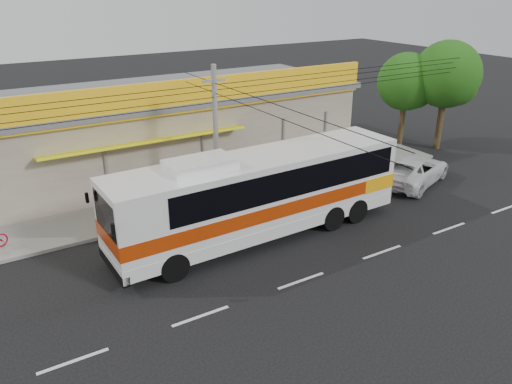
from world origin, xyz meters
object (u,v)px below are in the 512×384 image
coach_bus (264,189)px  utility_pole (214,93)px  white_car (413,170)px  tree_far (408,84)px  tree_near (449,77)px

coach_bus → utility_pole: 4.65m
white_car → tree_far: bearing=-61.6°
utility_pole → coach_bus: bearing=-77.4°
coach_bus → tree_near: size_ratio=1.89×
coach_bus → tree_far: size_ratio=2.14×
tree_far → white_car: bearing=-131.5°
coach_bus → white_car: size_ratio=2.46×
utility_pole → tree_far: bearing=11.4°
tree_near → tree_far: bearing=132.8°
white_car → utility_pole: size_ratio=0.15×
utility_pole → tree_near: (16.74, 1.33, -1.02)m
coach_bus → tree_far: tree_far is taller
tree_near → tree_far: size_ratio=1.14×
coach_bus → white_car: bearing=3.8°
coach_bus → white_car: 10.14m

